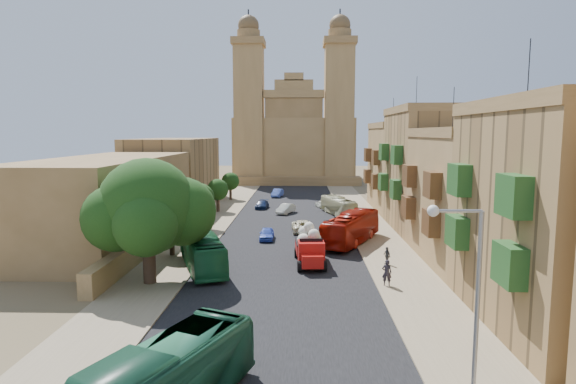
{
  "coord_description": "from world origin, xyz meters",
  "views": [
    {
      "loc": [
        1.48,
        -29.74,
        10.87
      ],
      "look_at": [
        0.0,
        26.0,
        4.0
      ],
      "focal_mm": 30.0,
      "sensor_mm": 36.0,
      "label": 1
    }
  ],
  "objects_px": {
    "red_truck": "(310,247)",
    "church": "(294,139)",
    "car_white_a": "(286,209)",
    "street_tree_a": "(171,220)",
    "car_blue_a": "(267,234)",
    "streetlamp": "(466,284)",
    "pedestrian_a": "(387,273)",
    "olive_pickup": "(338,229)",
    "car_dkblue": "(262,205)",
    "street_tree_d": "(230,181)",
    "car_cream": "(302,226)",
    "car_white_b": "(322,204)",
    "bus_red_east": "(351,228)",
    "pedestrian_c": "(387,256)",
    "bus_green_north": "(202,250)",
    "ficus_tree": "(149,210)",
    "street_tree_c": "(218,190)",
    "street_tree_b": "(200,198)",
    "bus_cream_east": "(338,206)",
    "car_blue_b": "(277,193)"
  },
  "relations": [
    {
      "from": "streetlamp",
      "to": "car_dkblue",
      "type": "xyz_separation_m",
      "value": [
        -11.81,
        50.81,
        -4.64
      ]
    },
    {
      "from": "car_dkblue",
      "to": "car_cream",
      "type": "bearing_deg",
      "value": -64.65
    },
    {
      "from": "olive_pickup",
      "to": "pedestrian_a",
      "type": "height_order",
      "value": "pedestrian_a"
    },
    {
      "from": "bus_cream_east",
      "to": "car_dkblue",
      "type": "height_order",
      "value": "bus_cream_east"
    },
    {
      "from": "bus_red_east",
      "to": "car_white_a",
      "type": "height_order",
      "value": "bus_red_east"
    },
    {
      "from": "street_tree_a",
      "to": "car_blue_a",
      "type": "height_order",
      "value": "street_tree_a"
    },
    {
      "from": "bus_red_east",
      "to": "car_white_b",
      "type": "relative_size",
      "value": 3.41
    },
    {
      "from": "red_truck",
      "to": "olive_pickup",
      "type": "xyz_separation_m",
      "value": [
        3.21,
        10.69,
        -0.63
      ]
    },
    {
      "from": "street_tree_a",
      "to": "street_tree_d",
      "type": "xyz_separation_m",
      "value": [
        0.0,
        36.0,
        -0.16
      ]
    },
    {
      "from": "car_cream",
      "to": "bus_cream_east",
      "type": "bearing_deg",
      "value": -117.13
    },
    {
      "from": "streetlamp",
      "to": "car_dkblue",
      "type": "bearing_deg",
      "value": 103.09
    },
    {
      "from": "streetlamp",
      "to": "car_white_b",
      "type": "xyz_separation_m",
      "value": [
        -3.17,
        51.88,
        -4.66
      ]
    },
    {
      "from": "church",
      "to": "car_white_b",
      "type": "xyz_separation_m",
      "value": [
        4.55,
        -38.74,
        -8.98
      ]
    },
    {
      "from": "street_tree_a",
      "to": "streetlamp",
      "type": "bearing_deg",
      "value": -53.56
    },
    {
      "from": "street_tree_d",
      "to": "ficus_tree",
      "type": "bearing_deg",
      "value": -89.24
    },
    {
      "from": "car_white_a",
      "to": "pedestrian_c",
      "type": "xyz_separation_m",
      "value": [
        9.18,
        -25.16,
        0.1
      ]
    },
    {
      "from": "car_dkblue",
      "to": "street_tree_a",
      "type": "bearing_deg",
      "value": -96.48
    },
    {
      "from": "ficus_tree",
      "to": "olive_pickup",
      "type": "relative_size",
      "value": 1.95
    },
    {
      "from": "bus_red_east",
      "to": "car_cream",
      "type": "height_order",
      "value": "bus_red_east"
    },
    {
      "from": "street_tree_d",
      "to": "bus_green_north",
      "type": "xyz_separation_m",
      "value": [
        3.5,
        -39.99,
        -1.54
      ]
    },
    {
      "from": "street_tree_c",
      "to": "bus_red_east",
      "type": "height_order",
      "value": "street_tree_c"
    },
    {
      "from": "red_truck",
      "to": "church",
      "type": "bearing_deg",
      "value": 91.86
    },
    {
      "from": "bus_cream_east",
      "to": "car_blue_a",
      "type": "relative_size",
      "value": 2.4
    },
    {
      "from": "ficus_tree",
      "to": "red_truck",
      "type": "relative_size",
      "value": 1.53
    },
    {
      "from": "streetlamp",
      "to": "pedestrian_c",
      "type": "height_order",
      "value": "streetlamp"
    },
    {
      "from": "red_truck",
      "to": "pedestrian_a",
      "type": "height_order",
      "value": "red_truck"
    },
    {
      "from": "street_tree_d",
      "to": "bus_red_east",
      "type": "distance_m",
      "value": 35.04
    },
    {
      "from": "red_truck",
      "to": "car_cream",
      "type": "height_order",
      "value": "red_truck"
    },
    {
      "from": "red_truck",
      "to": "car_white_b",
      "type": "xyz_separation_m",
      "value": [
        2.3,
        30.57,
        -0.96
      ]
    },
    {
      "from": "bus_red_east",
      "to": "bus_cream_east",
      "type": "distance_m",
      "value": 16.52
    },
    {
      "from": "red_truck",
      "to": "bus_green_north",
      "type": "xyz_separation_m",
      "value": [
        -8.75,
        -1.3,
        -0.05
      ]
    },
    {
      "from": "car_dkblue",
      "to": "car_white_b",
      "type": "xyz_separation_m",
      "value": [
        8.64,
        1.07,
        -0.02
      ]
    },
    {
      "from": "street_tree_a",
      "to": "car_cream",
      "type": "bearing_deg",
      "value": 41.88
    },
    {
      "from": "bus_red_east",
      "to": "pedestrian_c",
      "type": "xyz_separation_m",
      "value": [
        2.16,
        -7.75,
        -0.76
      ]
    },
    {
      "from": "street_tree_d",
      "to": "car_cream",
      "type": "distance_m",
      "value": 28.17
    },
    {
      "from": "bus_red_east",
      "to": "pedestrian_c",
      "type": "distance_m",
      "value": 8.08
    },
    {
      "from": "olive_pickup",
      "to": "car_dkblue",
      "type": "relative_size",
      "value": 1.21
    },
    {
      "from": "car_blue_a",
      "to": "car_dkblue",
      "type": "bearing_deg",
      "value": 94.89
    },
    {
      "from": "streetlamp",
      "to": "pedestrian_a",
      "type": "relative_size",
      "value": 4.32
    },
    {
      "from": "ficus_tree",
      "to": "car_blue_b",
      "type": "bearing_deg",
      "value": 81.71
    },
    {
      "from": "pedestrian_a",
      "to": "street_tree_c",
      "type": "bearing_deg",
      "value": -56.18
    },
    {
      "from": "bus_green_north",
      "to": "car_cream",
      "type": "xyz_separation_m",
      "value": [
        8.17,
        14.46,
        -0.78
      ]
    },
    {
      "from": "ficus_tree",
      "to": "car_dkblue",
      "type": "bearing_deg",
      "value": 81.3
    },
    {
      "from": "street_tree_a",
      "to": "street_tree_b",
      "type": "xyz_separation_m",
      "value": [
        0.0,
        12.0,
        0.35
      ]
    },
    {
      "from": "car_blue_a",
      "to": "street_tree_b",
      "type": "bearing_deg",
      "value": 144.3
    },
    {
      "from": "bus_cream_east",
      "to": "car_cream",
      "type": "height_order",
      "value": "bus_cream_east"
    },
    {
      "from": "pedestrian_a",
      "to": "olive_pickup",
      "type": "bearing_deg",
      "value": -77.22
    },
    {
      "from": "street_tree_b",
      "to": "car_cream",
      "type": "height_order",
      "value": "street_tree_b"
    },
    {
      "from": "street_tree_c",
      "to": "red_truck",
      "type": "height_order",
      "value": "street_tree_c"
    },
    {
      "from": "red_truck",
      "to": "car_white_a",
      "type": "height_order",
      "value": "red_truck"
    }
  ]
}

